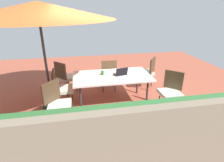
{
  "coord_description": "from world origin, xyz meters",
  "views": [
    {
      "loc": [
        0.8,
        4.14,
        2.37
      ],
      "look_at": [
        0.0,
        0.0,
        0.61
      ],
      "focal_mm": 28.58,
      "sensor_mm": 36.0,
      "label": 1
    }
  ],
  "objects": [
    {
      "name": "cup",
      "position": [
        0.23,
        -0.1,
        0.81
      ],
      "size": [
        0.08,
        0.08,
        0.1
      ],
      "primitive_type": "cylinder",
      "color": "#286B33",
      "rests_on": "dining_table"
    },
    {
      "name": "chair_southeast",
      "position": [
        1.21,
        -0.75,
        0.55
      ],
      "size": [
        0.59,
        0.59,
        0.98
      ],
      "rotation": [
        0.0,
        0.0,
        5.48
      ],
      "color": "silver",
      "rests_on": "ground_plane"
    },
    {
      "name": "laptop",
      "position": [
        -0.22,
        0.01,
        0.81
      ],
      "size": [
        0.36,
        0.3,
        0.21
      ],
      "rotation": [
        0.0,
        0.0,
        0.19
      ],
      "color": "#2D2D33",
      "rests_on": "dining_table"
    },
    {
      "name": "patio_umbrella",
      "position": [
        1.56,
        -0.07,
        2.3
      ],
      "size": [
        3.29,
        3.29,
        2.49
      ],
      "color": "#4C4C4C",
      "rests_on": "ground_plane"
    },
    {
      "name": "dining_table",
      "position": [
        0.0,
        0.0,
        0.71
      ],
      "size": [
        1.95,
        1.06,
        0.76
      ],
      "color": "silver",
      "rests_on": "ground_plane"
    },
    {
      "name": "chair_northwest",
      "position": [
        -1.29,
        0.67,
        0.55
      ],
      "size": [
        0.59,
        0.59,
        0.98
      ],
      "rotation": [
        0.0,
        0.0,
        2.39
      ],
      "color": "silver",
      "rests_on": "ground_plane"
    },
    {
      "name": "ground_plane",
      "position": [
        0.0,
        0.0,
        -0.01
      ],
      "size": [
        10.0,
        10.0,
        0.02
      ],
      "primitive_type": "cube",
      "color": "#9E4C38"
    },
    {
      "name": "chair_south",
      "position": [
        -0.03,
        -0.73,
        0.55
      ],
      "size": [
        0.46,
        0.46,
        0.98
      ],
      "rotation": [
        0.0,
        0.0,
        -0.0
      ],
      "color": "silver",
      "rests_on": "ground_plane"
    },
    {
      "name": "chair_southwest",
      "position": [
        -1.24,
        -0.7,
        0.55
      ],
      "size": [
        0.58,
        0.58,
        0.98
      ],
      "rotation": [
        0.0,
        0.0,
        0.89
      ],
      "color": "silver",
      "rests_on": "ground_plane"
    },
    {
      "name": "chair_east",
      "position": [
        1.27,
        0.01,
        0.55
      ],
      "size": [
        0.47,
        0.46,
        0.98
      ],
      "rotation": [
        0.0,
        0.0,
        4.74
      ],
      "color": "silver",
      "rests_on": "ground_plane"
    },
    {
      "name": "hedge_row",
      "position": [
        0.0,
        2.31,
        0.55
      ],
      "size": [
        6.3,
        0.73,
        1.1
      ],
      "primitive_type": "cube",
      "color": "#2D6633",
      "rests_on": "ground_plane"
    },
    {
      "name": "chair_northeast",
      "position": [
        1.3,
        0.77,
        0.55
      ],
      "size": [
        0.59,
        0.59,
        0.98
      ],
      "rotation": [
        0.0,
        0.0,
        3.99
      ],
      "color": "silver",
      "rests_on": "ground_plane"
    }
  ]
}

